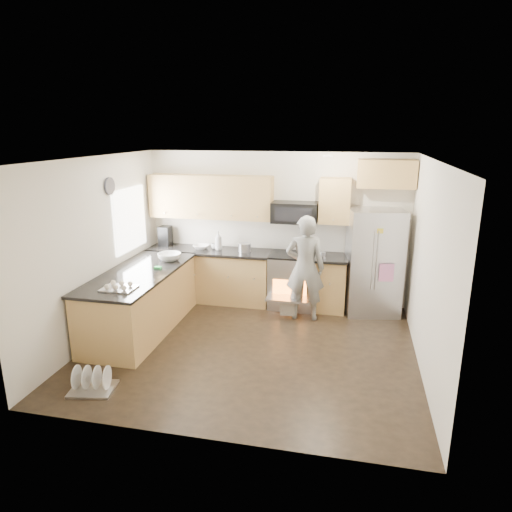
% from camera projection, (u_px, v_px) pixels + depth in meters
% --- Properties ---
extents(ground, '(4.50, 4.50, 0.00)m').
position_uv_depth(ground, '(250.00, 348.00, 6.40)').
color(ground, black).
rests_on(ground, ground).
extents(room_shell, '(4.54, 4.04, 2.62)m').
position_uv_depth(room_shell, '(247.00, 231.00, 5.97)').
color(room_shell, silver).
rests_on(room_shell, ground).
extents(back_cabinet_run, '(4.45, 0.64, 2.50)m').
position_uv_depth(back_cabinet_run, '(240.00, 248.00, 7.90)').
color(back_cabinet_run, '#B48848').
rests_on(back_cabinet_run, ground).
extents(peninsula, '(0.96, 2.36, 1.04)m').
position_uv_depth(peninsula, '(141.00, 301.00, 6.87)').
color(peninsula, '#B48848').
rests_on(peninsula, ground).
extents(stove_range, '(0.76, 0.97, 1.79)m').
position_uv_depth(stove_range, '(293.00, 268.00, 7.74)').
color(stove_range, '#B7B7BC').
rests_on(stove_range, ground).
extents(refrigerator, '(0.95, 0.80, 1.74)m').
position_uv_depth(refrigerator, '(374.00, 262.00, 7.42)').
color(refrigerator, '#B7B7BC').
rests_on(refrigerator, ground).
extents(person, '(0.64, 0.45, 1.69)m').
position_uv_depth(person, '(305.00, 268.00, 7.17)').
color(person, gray).
rests_on(person, ground).
extents(dish_rack, '(0.56, 0.48, 0.31)m').
position_uv_depth(dish_rack, '(92.00, 384.00, 5.34)').
color(dish_rack, '#B7B7BC').
rests_on(dish_rack, ground).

